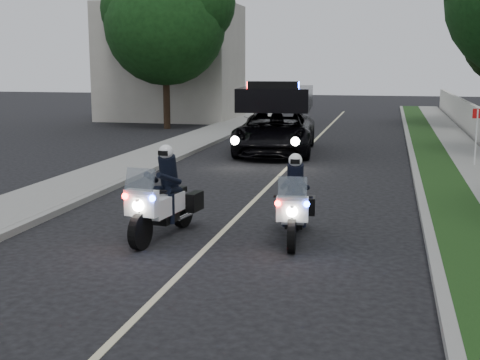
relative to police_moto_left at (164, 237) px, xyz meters
name	(u,v)px	position (x,y,z in m)	size (l,w,h in m)	color
ground	(218,236)	(1.03, 0.32, 0.00)	(120.00, 120.00, 0.00)	black
curb_right	(414,164)	(5.13, 10.32, 0.07)	(0.20, 60.00, 0.15)	gray
grass_verge	(435,165)	(5.83, 10.32, 0.08)	(1.20, 60.00, 0.16)	#193814
sidewalk_right	(477,166)	(7.13, 10.32, 0.08)	(1.40, 60.00, 0.16)	gray
curb_left	(181,156)	(-3.07, 10.32, 0.07)	(0.20, 60.00, 0.15)	gray
sidewalk_left	(153,155)	(-4.17, 10.32, 0.08)	(2.00, 60.00, 0.16)	gray
building_far	(171,62)	(-8.97, 26.32, 3.50)	(8.00, 6.00, 7.00)	#A8A396
lane_marking	(293,162)	(1.03, 10.32, 0.00)	(0.12, 50.00, 0.01)	#BFB78C
police_moto_left	(164,237)	(0.00, 0.00, 0.00)	(0.76, 2.17, 1.85)	white
police_moto_right	(294,240)	(2.55, 0.38, 0.00)	(0.70, 2.00, 1.70)	silver
police_suv	(275,153)	(0.02, 12.55, 0.00)	(2.84, 6.13, 2.98)	black
bicycle	(262,131)	(-2.16, 20.76, 0.00)	(0.56, 1.60, 0.84)	black
cyclist	(262,131)	(-2.16, 20.76, 0.00)	(0.68, 0.46, 1.90)	black
sign_post	(474,170)	(7.03, 10.11, 0.00)	(0.32, 0.32, 2.05)	red
tree_left_near	(167,129)	(-7.29, 20.63, 0.00)	(6.34, 6.34, 10.57)	#164115
tree_left_far	(163,122)	(-8.86, 24.28, 0.00)	(6.33, 6.33, 10.55)	#1A320F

